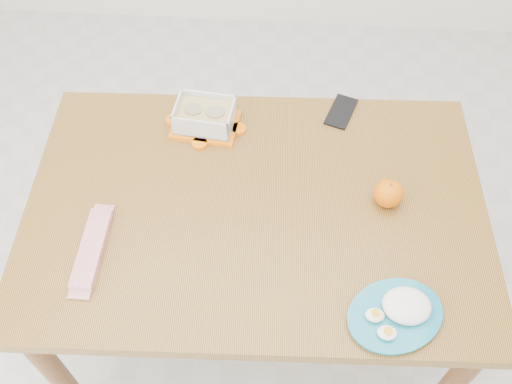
# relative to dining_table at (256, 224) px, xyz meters

# --- Properties ---
(ground) EXTENTS (3.50, 3.50, 0.00)m
(ground) POSITION_rel_dining_table_xyz_m (-0.11, 0.02, -0.65)
(ground) COLOR #B7B7B2
(ground) RESTS_ON ground
(dining_table) EXTENTS (1.26, 0.87, 0.75)m
(dining_table) POSITION_rel_dining_table_xyz_m (0.00, 0.00, 0.00)
(dining_table) COLOR olive
(dining_table) RESTS_ON ground
(food_container) EXTENTS (0.21, 0.16, 0.08)m
(food_container) POSITION_rel_dining_table_xyz_m (-0.17, 0.28, 0.14)
(food_container) COLOR orange
(food_container) RESTS_ON dining_table
(orange_fruit) EXTENTS (0.08, 0.08, 0.08)m
(orange_fruit) POSITION_rel_dining_table_xyz_m (0.35, 0.04, 0.13)
(orange_fruit) COLOR #E06704
(orange_fruit) RESTS_ON dining_table
(rice_plate) EXTENTS (0.31, 0.31, 0.06)m
(rice_plate) POSITION_rel_dining_table_xyz_m (0.35, -0.29, 0.12)
(rice_plate) COLOR teal
(rice_plate) RESTS_ON dining_table
(candy_bar) EXTENTS (0.06, 0.23, 0.02)m
(candy_bar) POSITION_rel_dining_table_xyz_m (-0.40, -0.17, 0.11)
(candy_bar) COLOR #BA0920
(candy_bar) RESTS_ON dining_table
(smartphone) EXTENTS (0.11, 0.15, 0.01)m
(smartphone) POSITION_rel_dining_table_xyz_m (0.23, 0.36, 0.10)
(smartphone) COLOR black
(smartphone) RESTS_ON dining_table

